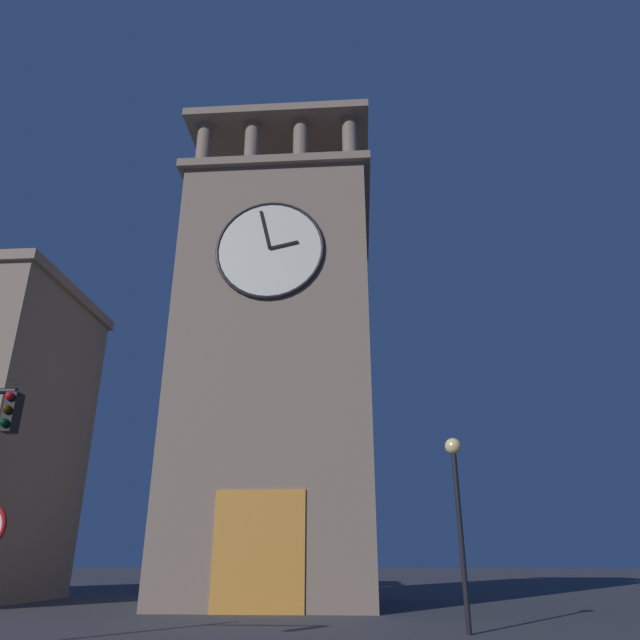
% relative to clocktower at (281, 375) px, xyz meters
% --- Properties ---
extents(ground_plane, '(200.00, 200.00, 0.00)m').
position_rel_clocktower_xyz_m(ground_plane, '(-0.69, 2.42, -9.63)').
color(ground_plane, '#424247').
extents(clocktower, '(8.72, 9.60, 24.74)m').
position_rel_clocktower_xyz_m(clocktower, '(0.00, 0.00, 0.00)').
color(clocktower, gray).
rests_on(clocktower, ground_plane).
extents(street_lamp, '(0.44, 0.44, 4.79)m').
position_rel_clocktower_xyz_m(street_lamp, '(-6.10, 9.54, -6.26)').
color(street_lamp, black).
rests_on(street_lamp, ground_plane).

